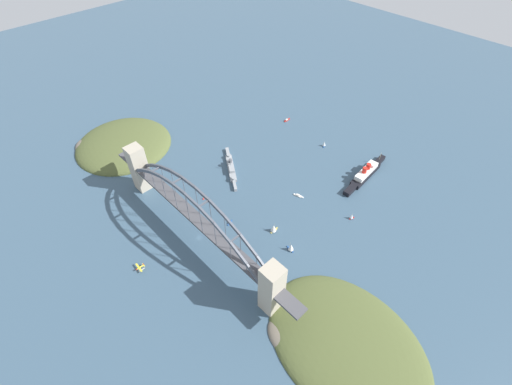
{
  "coord_description": "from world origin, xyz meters",
  "views": [
    {
      "loc": [
        192.26,
        -106.27,
        279.72
      ],
      "look_at": [
        0.0,
        79.08,
        8.0
      ],
      "focal_mm": 24.63,
      "sensor_mm": 36.0,
      "label": 1
    }
  ],
  "objects_px": {
    "small_boat_2": "(352,216)",
    "small_boat_3": "(230,223)",
    "small_boat_0": "(291,247)",
    "naval_cruiser": "(231,167)",
    "small_boat_4": "(274,228)",
    "small_boat_6": "(324,144)",
    "harbor_arch_bridge": "(195,218)",
    "small_boat_1": "(287,120)",
    "seaplane_taxiing_near_bridge": "(140,268)",
    "ocean_liner": "(366,173)",
    "channel_marker_buoy": "(203,198)",
    "small_boat_5": "(298,196)"
  },
  "relations": [
    {
      "from": "naval_cruiser",
      "to": "channel_marker_buoy",
      "type": "bearing_deg",
      "value": -73.52
    },
    {
      "from": "small_boat_1",
      "to": "small_boat_5",
      "type": "bearing_deg",
      "value": -42.56
    },
    {
      "from": "small_boat_2",
      "to": "small_boat_1",
      "type": "bearing_deg",
      "value": 153.31
    },
    {
      "from": "small_boat_4",
      "to": "small_boat_6",
      "type": "bearing_deg",
      "value": 109.33
    },
    {
      "from": "small_boat_0",
      "to": "small_boat_6",
      "type": "bearing_deg",
      "value": 117.61
    },
    {
      "from": "small_boat_0",
      "to": "small_boat_2",
      "type": "relative_size",
      "value": 1.41
    },
    {
      "from": "small_boat_4",
      "to": "channel_marker_buoy",
      "type": "height_order",
      "value": "small_boat_4"
    },
    {
      "from": "naval_cruiser",
      "to": "small_boat_6",
      "type": "distance_m",
      "value": 125.33
    },
    {
      "from": "small_boat_0",
      "to": "small_boat_3",
      "type": "height_order",
      "value": "small_boat_0"
    },
    {
      "from": "small_boat_6",
      "to": "small_boat_3",
      "type": "bearing_deg",
      "value": -85.71
    },
    {
      "from": "small_boat_1",
      "to": "naval_cruiser",
      "type": "bearing_deg",
      "value": -79.49
    },
    {
      "from": "small_boat_2",
      "to": "ocean_liner",
      "type": "bearing_deg",
      "value": 112.35
    },
    {
      "from": "harbor_arch_bridge",
      "to": "channel_marker_buoy",
      "type": "xyz_separation_m",
      "value": [
        -38.57,
        35.8,
        -29.18
      ]
    },
    {
      "from": "small_boat_0",
      "to": "small_boat_1",
      "type": "distance_m",
      "value": 219.78
    },
    {
      "from": "small_boat_2",
      "to": "small_boat_5",
      "type": "distance_m",
      "value": 61.71
    },
    {
      "from": "small_boat_3",
      "to": "small_boat_6",
      "type": "xyz_separation_m",
      "value": [
        -12.84,
        171.2,
        2.94
      ]
    },
    {
      "from": "small_boat_5",
      "to": "small_boat_6",
      "type": "bearing_deg",
      "value": 111.65
    },
    {
      "from": "small_boat_2",
      "to": "small_boat_6",
      "type": "xyz_separation_m",
      "value": [
        -95.99,
        76.17,
        0.19
      ]
    },
    {
      "from": "small_boat_5",
      "to": "naval_cruiser",
      "type": "bearing_deg",
      "value": -164.29
    },
    {
      "from": "naval_cruiser",
      "to": "small_boat_2",
      "type": "xyz_separation_m",
      "value": [
        145.31,
        39.04,
        0.41
      ]
    },
    {
      "from": "small_boat_3",
      "to": "small_boat_1",
      "type": "bearing_deg",
      "value": 115.35
    },
    {
      "from": "small_boat_2",
      "to": "small_boat_5",
      "type": "height_order",
      "value": "small_boat_2"
    },
    {
      "from": "small_boat_3",
      "to": "small_boat_4",
      "type": "relative_size",
      "value": 0.76
    },
    {
      "from": "harbor_arch_bridge",
      "to": "small_boat_2",
      "type": "xyz_separation_m",
      "value": [
        90.6,
        129.39,
        -26.85
      ]
    },
    {
      "from": "small_boat_4",
      "to": "harbor_arch_bridge",
      "type": "bearing_deg",
      "value": -127.87
    },
    {
      "from": "small_boat_1",
      "to": "small_boat_3",
      "type": "xyz_separation_m",
      "value": [
        85.1,
        -179.59,
        -0.12
      ]
    },
    {
      "from": "small_boat_2",
      "to": "small_boat_3",
      "type": "xyz_separation_m",
      "value": [
        -83.14,
        -95.03,
        -2.75
      ]
    },
    {
      "from": "seaplane_taxiing_near_bridge",
      "to": "small_boat_5",
      "type": "distance_m",
      "value": 179.41
    },
    {
      "from": "small_boat_0",
      "to": "small_boat_5",
      "type": "xyz_separation_m",
      "value": [
        -42.8,
        59.85,
        -4.06
      ]
    },
    {
      "from": "seaplane_taxiing_near_bridge",
      "to": "small_boat_4",
      "type": "xyz_separation_m",
      "value": [
        54.33,
        119.8,
        2.94
      ]
    },
    {
      "from": "seaplane_taxiing_near_bridge",
      "to": "small_boat_0",
      "type": "distance_m",
      "value": 141.43
    },
    {
      "from": "small_boat_3",
      "to": "small_boat_6",
      "type": "relative_size",
      "value": 1.06
    },
    {
      "from": "channel_marker_buoy",
      "to": "ocean_liner",
      "type": "bearing_deg",
      "value": 57.16
    },
    {
      "from": "small_boat_3",
      "to": "small_boat_5",
      "type": "bearing_deg",
      "value": 73.74
    },
    {
      "from": "small_boat_0",
      "to": "channel_marker_buoy",
      "type": "height_order",
      "value": "small_boat_0"
    },
    {
      "from": "ocean_liner",
      "to": "small_boat_0",
      "type": "height_order",
      "value": "ocean_liner"
    },
    {
      "from": "harbor_arch_bridge",
      "to": "small_boat_0",
      "type": "height_order",
      "value": "harbor_arch_bridge"
    },
    {
      "from": "small_boat_1",
      "to": "small_boat_3",
      "type": "relative_size",
      "value": 1.34
    },
    {
      "from": "naval_cruiser",
      "to": "small_boat_3",
      "type": "height_order",
      "value": "naval_cruiser"
    },
    {
      "from": "channel_marker_buoy",
      "to": "small_boat_5",
      "type": "bearing_deg",
      "value": 48.57
    },
    {
      "from": "ocean_liner",
      "to": "small_boat_3",
      "type": "distance_m",
      "value": 169.81
    },
    {
      "from": "small_boat_1",
      "to": "small_boat_6",
      "type": "xyz_separation_m",
      "value": [
        72.26,
        -8.39,
        2.82
      ]
    },
    {
      "from": "naval_cruiser",
      "to": "small_boat_3",
      "type": "relative_size",
      "value": 7.94
    },
    {
      "from": "ocean_liner",
      "to": "channel_marker_buoy",
      "type": "xyz_separation_m",
      "value": [
        -102.41,
        -158.67,
        -4.05
      ]
    },
    {
      "from": "naval_cruiser",
      "to": "small_boat_0",
      "type": "height_order",
      "value": "naval_cruiser"
    },
    {
      "from": "small_boat_4",
      "to": "small_boat_1",
      "type": "bearing_deg",
      "value": 128.6
    },
    {
      "from": "small_boat_4",
      "to": "small_boat_3",
      "type": "bearing_deg",
      "value": -147.28
    },
    {
      "from": "naval_cruiser",
      "to": "channel_marker_buoy",
      "type": "relative_size",
      "value": 23.87
    },
    {
      "from": "small_boat_0",
      "to": "small_boat_2",
      "type": "height_order",
      "value": "small_boat_0"
    },
    {
      "from": "seaplane_taxiing_near_bridge",
      "to": "small_boat_4",
      "type": "distance_m",
      "value": 131.57
    }
  ]
}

